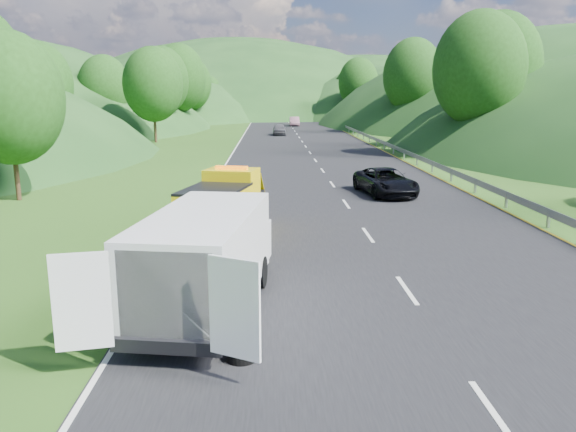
{
  "coord_description": "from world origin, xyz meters",
  "views": [
    {
      "loc": [
        -0.66,
        -16.12,
        5.15
      ],
      "look_at": [
        -0.06,
        1.55,
        1.3
      ],
      "focal_mm": 35.0,
      "sensor_mm": 36.0,
      "label": 1
    }
  ],
  "objects_px": {
    "passing_suv": "(385,195)",
    "white_van": "(206,255)",
    "spare_tire": "(241,361)",
    "worker": "(217,339)",
    "child": "(201,286)",
    "suitcase": "(110,261)",
    "woman": "(166,273)",
    "tow_truck": "(224,200)"
  },
  "relations": [
    {
      "from": "worker",
      "to": "suitcase",
      "type": "distance_m",
      "value": 6.04
    },
    {
      "from": "suitcase",
      "to": "child",
      "type": "bearing_deg",
      "value": -26.63
    },
    {
      "from": "child",
      "to": "tow_truck",
      "type": "bearing_deg",
      "value": 135.15
    },
    {
      "from": "woman",
      "to": "spare_tire",
      "type": "bearing_deg",
      "value": 173.78
    },
    {
      "from": "child",
      "to": "passing_suv",
      "type": "relative_size",
      "value": 0.2
    },
    {
      "from": "white_van",
      "to": "woman",
      "type": "xyz_separation_m",
      "value": [
        -1.55,
        2.95,
        -1.4
      ]
    },
    {
      "from": "worker",
      "to": "child",
      "type": "bearing_deg",
      "value": 83.61
    },
    {
      "from": "woman",
      "to": "passing_suv",
      "type": "bearing_deg",
      "value": -65.47
    },
    {
      "from": "child",
      "to": "passing_suv",
      "type": "height_order",
      "value": "passing_suv"
    },
    {
      "from": "tow_truck",
      "to": "child",
      "type": "bearing_deg",
      "value": -77.33
    },
    {
      "from": "child",
      "to": "suitcase",
      "type": "relative_size",
      "value": 1.56
    },
    {
      "from": "woman",
      "to": "child",
      "type": "bearing_deg",
      "value": -165.52
    },
    {
      "from": "tow_truck",
      "to": "white_van",
      "type": "height_order",
      "value": "white_van"
    },
    {
      "from": "tow_truck",
      "to": "suitcase",
      "type": "bearing_deg",
      "value": -105.91
    },
    {
      "from": "spare_tire",
      "to": "passing_suv",
      "type": "xyz_separation_m",
      "value": [
        6.62,
        18.44,
        0.0
      ]
    },
    {
      "from": "spare_tire",
      "to": "passing_suv",
      "type": "distance_m",
      "value": 19.59
    },
    {
      "from": "tow_truck",
      "to": "suitcase",
      "type": "height_order",
      "value": "tow_truck"
    },
    {
      "from": "child",
      "to": "white_van",
      "type": "bearing_deg",
      "value": -31.95
    },
    {
      "from": "suitcase",
      "to": "passing_suv",
      "type": "relative_size",
      "value": 0.13
    },
    {
      "from": "white_van",
      "to": "suitcase",
      "type": "xyz_separation_m",
      "value": [
        -3.22,
        3.18,
        -1.09
      ]
    },
    {
      "from": "worker",
      "to": "spare_tire",
      "type": "bearing_deg",
      "value": -78.97
    },
    {
      "from": "child",
      "to": "spare_tire",
      "type": "distance_m",
      "value": 4.61
    },
    {
      "from": "woman",
      "to": "spare_tire",
      "type": "relative_size",
      "value": 2.46
    },
    {
      "from": "suitcase",
      "to": "spare_tire",
      "type": "distance_m",
      "value": 7.19
    },
    {
      "from": "woman",
      "to": "child",
      "type": "xyz_separation_m",
      "value": [
        1.18,
        -1.2,
        0.0
      ]
    },
    {
      "from": "white_van",
      "to": "child",
      "type": "height_order",
      "value": "white_van"
    },
    {
      "from": "passing_suv",
      "to": "spare_tire",
      "type": "bearing_deg",
      "value": -118.75
    },
    {
      "from": "suitcase",
      "to": "passing_suv",
      "type": "distance_m",
      "value": 16.57
    },
    {
      "from": "passing_suv",
      "to": "white_van",
      "type": "bearing_deg",
      "value": -124.62
    },
    {
      "from": "tow_truck",
      "to": "suitcase",
      "type": "distance_m",
      "value": 6.09
    },
    {
      "from": "tow_truck",
      "to": "worker",
      "type": "xyz_separation_m",
      "value": [
        0.6,
        -10.09,
        -1.15
      ]
    },
    {
      "from": "suitcase",
      "to": "woman",
      "type": "bearing_deg",
      "value": -7.81
    },
    {
      "from": "worker",
      "to": "woman",
      "type": "bearing_deg",
      "value": 94.02
    },
    {
      "from": "tow_truck",
      "to": "woman",
      "type": "bearing_deg",
      "value": -89.72
    },
    {
      "from": "spare_tire",
      "to": "worker",
      "type": "bearing_deg",
      "value": 119.53
    },
    {
      "from": "white_van",
      "to": "worker",
      "type": "bearing_deg",
      "value": -69.0
    },
    {
      "from": "suitcase",
      "to": "passing_suv",
      "type": "xyz_separation_m",
      "value": [
        10.78,
        12.58,
        -0.31
      ]
    },
    {
      "from": "woman",
      "to": "worker",
      "type": "relative_size",
      "value": 0.79
    },
    {
      "from": "suitcase",
      "to": "white_van",
      "type": "bearing_deg",
      "value": -44.67
    },
    {
      "from": "spare_tire",
      "to": "passing_suv",
      "type": "bearing_deg",
      "value": 70.24
    },
    {
      "from": "white_van",
      "to": "woman",
      "type": "height_order",
      "value": "white_van"
    },
    {
      "from": "white_van",
      "to": "spare_tire",
      "type": "distance_m",
      "value": 3.16
    }
  ]
}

